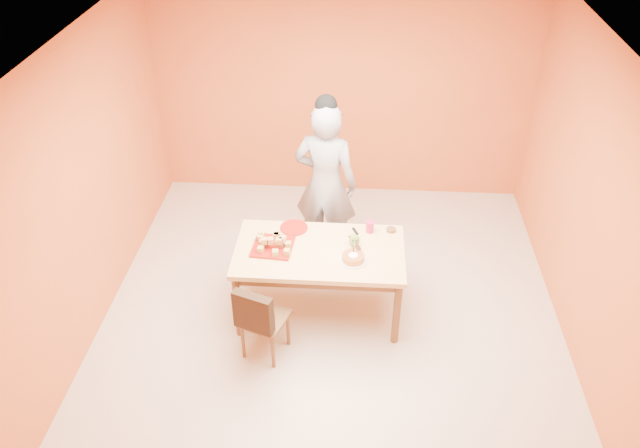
# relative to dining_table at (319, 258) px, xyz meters

# --- Properties ---
(floor) EXTENTS (5.00, 5.00, 0.00)m
(floor) POSITION_rel_dining_table_xyz_m (0.12, -0.15, -0.67)
(floor) COLOR beige
(floor) RESTS_ON ground
(ceiling) EXTENTS (5.00, 5.00, 0.00)m
(ceiling) POSITION_rel_dining_table_xyz_m (0.12, -0.15, 2.03)
(ceiling) COLOR white
(ceiling) RESTS_ON wall_back
(wall_back) EXTENTS (4.50, 0.00, 4.50)m
(wall_back) POSITION_rel_dining_table_xyz_m (0.12, 2.35, 0.68)
(wall_back) COLOR #D06730
(wall_back) RESTS_ON floor
(wall_left) EXTENTS (0.00, 5.00, 5.00)m
(wall_left) POSITION_rel_dining_table_xyz_m (-2.13, -0.15, 0.68)
(wall_left) COLOR #D06730
(wall_left) RESTS_ON floor
(wall_right) EXTENTS (0.00, 5.00, 5.00)m
(wall_right) POSITION_rel_dining_table_xyz_m (2.37, -0.15, 0.68)
(wall_right) COLOR #D06730
(wall_right) RESTS_ON floor
(dining_table) EXTENTS (1.60, 0.90, 0.76)m
(dining_table) POSITION_rel_dining_table_xyz_m (0.00, 0.00, 0.00)
(dining_table) COLOR #EBBF7B
(dining_table) RESTS_ON floor
(dining_chair) EXTENTS (0.50, 0.55, 0.83)m
(dining_chair) POSITION_rel_dining_table_xyz_m (-0.46, -0.61, -0.24)
(dining_chair) COLOR brown
(dining_chair) RESTS_ON floor
(pastry_pile) EXTENTS (0.34, 0.34, 0.11)m
(pastry_pile) POSITION_rel_dining_table_xyz_m (-0.44, 0.01, 0.17)
(pastry_pile) COLOR tan
(pastry_pile) RESTS_ON pastry_platter
(person) EXTENTS (0.75, 0.57, 1.85)m
(person) POSITION_rel_dining_table_xyz_m (0.00, 0.91, 0.26)
(person) COLOR gray
(person) RESTS_ON floor
(pastry_platter) EXTENTS (0.40, 0.40, 0.02)m
(pastry_platter) POSITION_rel_dining_table_xyz_m (-0.44, 0.01, 0.11)
(pastry_platter) COLOR maroon
(pastry_platter) RESTS_ON dining_table
(red_dinner_plate) EXTENTS (0.30, 0.30, 0.02)m
(red_dinner_plate) POSITION_rel_dining_table_xyz_m (-0.28, 0.33, 0.10)
(red_dinner_plate) COLOR maroon
(red_dinner_plate) RESTS_ON dining_table
(white_cake_plate) EXTENTS (0.30, 0.30, 0.01)m
(white_cake_plate) POSITION_rel_dining_table_xyz_m (0.32, -0.14, 0.10)
(white_cake_plate) COLOR white
(white_cake_plate) RESTS_ON dining_table
(sponge_cake) EXTENTS (0.26, 0.26, 0.05)m
(sponge_cake) POSITION_rel_dining_table_xyz_m (0.32, -0.14, 0.13)
(sponge_cake) COLOR orange
(sponge_cake) RESTS_ON white_cake_plate
(cake_server) EXTENTS (0.14, 0.24, 0.01)m
(cake_server) POSITION_rel_dining_table_xyz_m (0.33, 0.04, 0.16)
(cake_server) COLOR white
(cake_server) RESTS_ON sponge_cake
(egg_ornament) EXTENTS (0.12, 0.11, 0.12)m
(egg_ornament) POSITION_rel_dining_table_xyz_m (0.33, 0.09, 0.16)
(egg_ornament) COLOR olive
(egg_ornament) RESTS_ON dining_table
(magenta_glass) EXTENTS (0.09, 0.09, 0.11)m
(magenta_glass) POSITION_rel_dining_table_xyz_m (0.47, 0.33, 0.15)
(magenta_glass) COLOR #B91B53
(magenta_glass) RESTS_ON dining_table
(checker_tin) EXTENTS (0.11, 0.11, 0.03)m
(checker_tin) POSITION_rel_dining_table_xyz_m (0.68, 0.35, 0.11)
(checker_tin) COLOR #3E2811
(checker_tin) RESTS_ON dining_table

